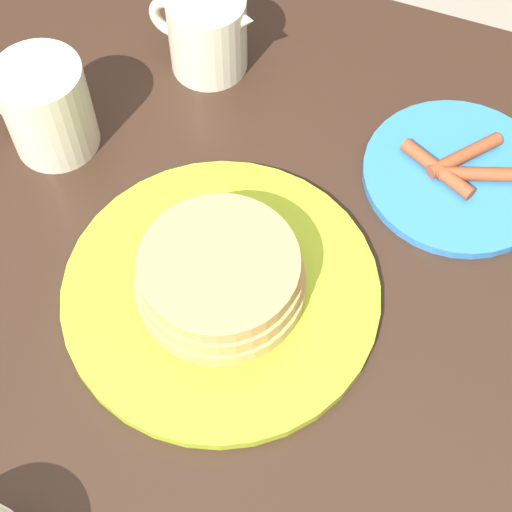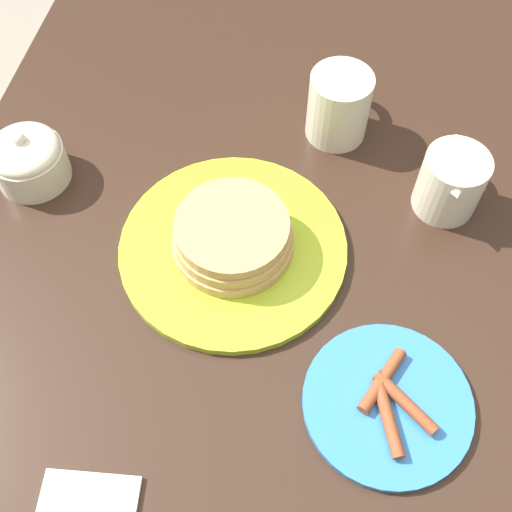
# 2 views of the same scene
# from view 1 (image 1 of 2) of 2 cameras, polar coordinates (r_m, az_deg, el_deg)

# --- Properties ---
(ground_plane) EXTENTS (8.00, 8.00, 0.00)m
(ground_plane) POSITION_cam_1_polar(r_m,az_deg,el_deg) (1.40, 1.33, -17.07)
(ground_plane) COLOR gray
(dining_table) EXTENTS (1.53, 0.83, 0.72)m
(dining_table) POSITION_cam_1_polar(r_m,az_deg,el_deg) (0.81, 2.20, -6.78)
(dining_table) COLOR #332116
(dining_table) RESTS_ON ground_plane
(pancake_plate) EXTENTS (0.29, 0.29, 0.06)m
(pancake_plate) POSITION_cam_1_polar(r_m,az_deg,el_deg) (0.70, -2.61, -2.01)
(pancake_plate) COLOR #AAC628
(pancake_plate) RESTS_ON dining_table
(side_plate_bacon) EXTENTS (0.19, 0.19, 0.02)m
(side_plate_bacon) POSITION_cam_1_polar(r_m,az_deg,el_deg) (0.81, 14.48, 5.79)
(side_plate_bacon) COLOR #337AC6
(side_plate_bacon) RESTS_ON dining_table
(coffee_mug) EXTENTS (0.12, 0.09, 0.10)m
(coffee_mug) POSITION_cam_1_polar(r_m,az_deg,el_deg) (0.80, -15.15, 10.47)
(coffee_mug) COLOR beige
(coffee_mug) RESTS_ON dining_table
(creamer_pitcher) EXTENTS (0.12, 0.08, 0.10)m
(creamer_pitcher) POSITION_cam_1_polar(r_m,az_deg,el_deg) (0.86, -3.51, 15.92)
(creamer_pitcher) COLOR beige
(creamer_pitcher) RESTS_ON dining_table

